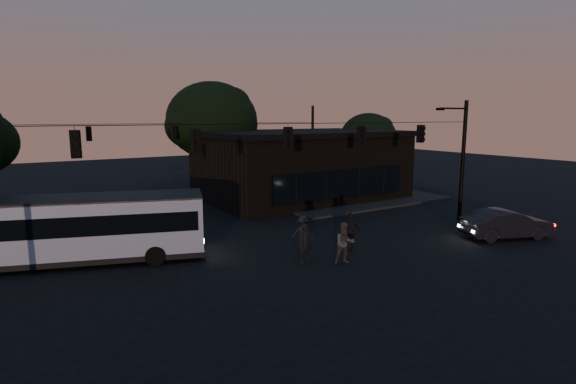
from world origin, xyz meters
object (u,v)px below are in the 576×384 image
bus (81,226)px  pedestrian_c (350,232)px  pedestrian_b (345,243)px  pedestrian_d (303,233)px  car (507,224)px  pedestrian_a (306,243)px  building (301,165)px

bus → pedestrian_c: bus is taller
pedestrian_b → pedestrian_c: size_ratio=0.98×
pedestrian_b → pedestrian_d: bearing=119.8°
car → pedestrian_a: 11.79m
bus → pedestrian_d: (9.48, -3.76, -0.85)m
pedestrian_a → pedestrian_d: (1.02, 1.67, -0.06)m
pedestrian_c → pedestrian_d: bearing=-39.6°
car → pedestrian_c: (-8.65, 2.80, 0.17)m
car → pedestrian_c: bearing=93.8°
car → pedestrian_c: 9.09m
pedestrian_b → pedestrian_d: size_ratio=1.10×
building → pedestrian_d: bearing=-124.1°
bus → pedestrian_b: bearing=-14.4°
building → pedestrian_a: bearing=-123.8°
car → pedestrian_b: (-10.13, 1.47, 0.15)m
pedestrian_d → pedestrian_a: bearing=100.5°
car → pedestrian_a: size_ratio=2.63×
pedestrian_b → pedestrian_d: 2.75m
building → pedestrian_c: bearing=-115.1°
pedestrian_b → car: bearing=13.9°
bus → pedestrian_a: bus is taller
pedestrian_b → pedestrian_c: pedestrian_c is taller
building → car: building is taller
bus → pedestrian_d: bearing=-2.6°
building → pedestrian_a: 16.44m
building → pedestrian_b: building is taller
pedestrian_d → building: bearing=-82.2°
car → pedestrian_c: pedestrian_c is taller
bus → pedestrian_a: 10.08m
building → pedestrian_d: building is taller
pedestrian_c → car: bearing=159.6°
pedestrian_a → pedestrian_c: pedestrian_c is taller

